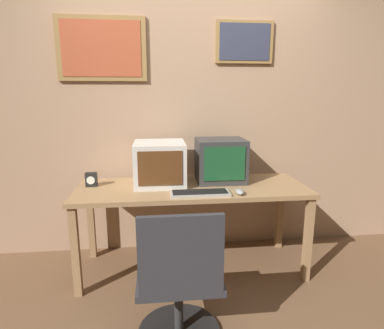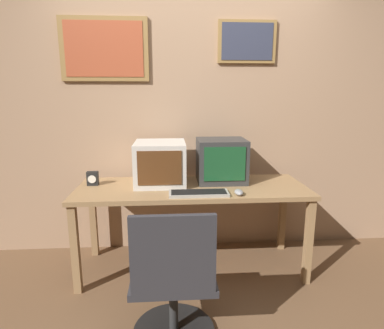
{
  "view_description": "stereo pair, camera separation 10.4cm",
  "coord_description": "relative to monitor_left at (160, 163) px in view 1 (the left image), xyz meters",
  "views": [
    {
      "loc": [
        -0.28,
        -1.7,
        1.49
      ],
      "look_at": [
        0.0,
        0.83,
        0.92
      ],
      "focal_mm": 30.0,
      "sensor_mm": 36.0,
      "label": 1
    },
    {
      "loc": [
        -0.18,
        -1.71,
        1.49
      ],
      "look_at": [
        0.0,
        0.83,
        0.92
      ],
      "focal_mm": 30.0,
      "sensor_mm": 36.0,
      "label": 2
    }
  ],
  "objects": [
    {
      "name": "mouse_near_keyboard",
      "position": [
        0.6,
        -0.36,
        -0.16
      ],
      "size": [
        0.06,
        0.11,
        0.04
      ],
      "color": "gray",
      "rests_on": "desk"
    },
    {
      "name": "desk_clock",
      "position": [
        -0.56,
        -0.01,
        -0.12
      ],
      "size": [
        0.09,
        0.06,
        0.12
      ],
      "color": "black",
      "rests_on": "desk"
    },
    {
      "name": "office_chair",
      "position": [
        0.09,
        -0.95,
        -0.54
      ],
      "size": [
        0.52,
        0.52,
        0.88
      ],
      "color": "black",
      "rests_on": "ground_plane"
    },
    {
      "name": "monitor_left",
      "position": [
        0.0,
        0.0,
        0.0
      ],
      "size": [
        0.42,
        0.44,
        0.36
      ],
      "color": "beige",
      "rests_on": "desk"
    },
    {
      "name": "keyboard_main",
      "position": [
        0.29,
        -0.34,
        -0.17
      ],
      "size": [
        0.45,
        0.16,
        0.03
      ],
      "color": "#A8A399",
      "rests_on": "desk"
    },
    {
      "name": "desk",
      "position": [
        0.26,
        -0.11,
        -0.25
      ],
      "size": [
        1.88,
        0.68,
        0.74
      ],
      "color": "#99754C",
      "rests_on": "ground_plane"
    },
    {
      "name": "wall_back",
      "position": [
        0.25,
        0.36,
        0.4
      ],
      "size": [
        8.0,
        0.08,
        2.6
      ],
      "color": "tan",
      "rests_on": "ground_plane"
    },
    {
      "name": "monitor_right",
      "position": [
        0.52,
        0.03,
        0.01
      ],
      "size": [
        0.41,
        0.36,
        0.37
      ],
      "color": "#333333",
      "rests_on": "desk"
    }
  ]
}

